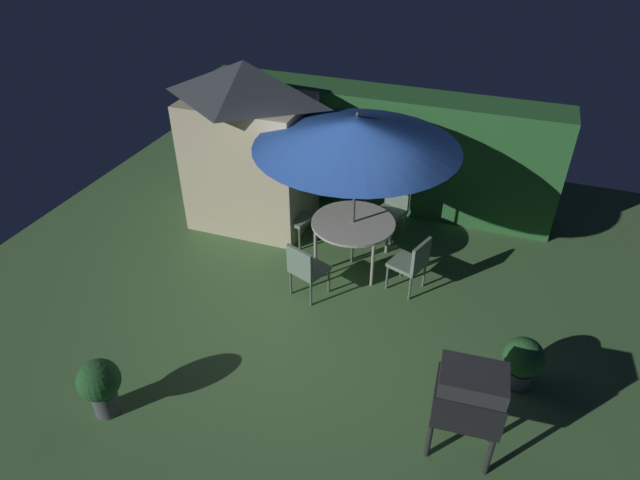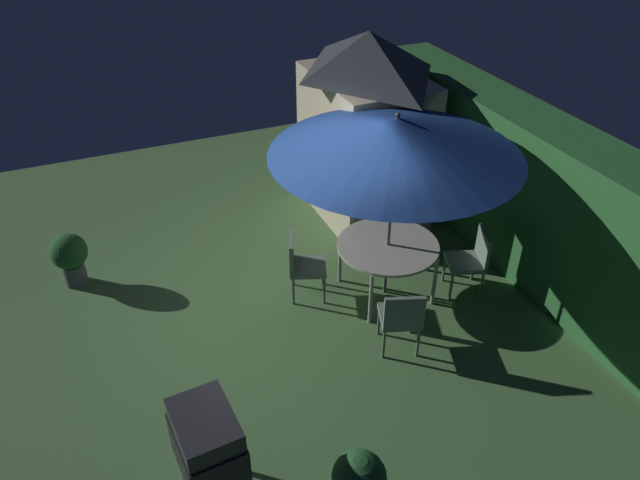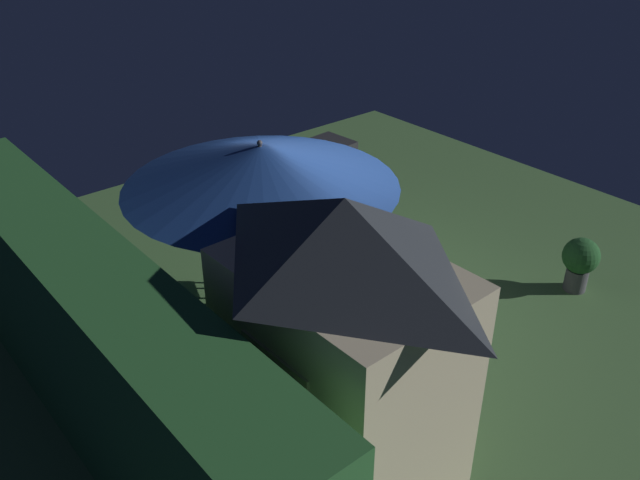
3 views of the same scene
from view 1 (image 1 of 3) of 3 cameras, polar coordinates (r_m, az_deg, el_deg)
name	(u,v)px [view 1 (image 1 of 3)]	position (r m, az deg, el deg)	size (l,w,h in m)	color
ground_plane	(306,312)	(7.90, -1.45, -7.59)	(11.00, 11.00, 0.00)	#47703D
hedge_backdrop	(375,148)	(10.13, 5.80, 9.61)	(6.45, 0.84, 2.12)	#28602D
garden_shed	(250,145)	(9.32, -7.39, 9.89)	(2.12, 1.53, 2.86)	#C6B793
patio_table	(353,225)	(8.44, 3.50, 1.59)	(1.30, 1.30, 0.77)	#B2ADA3
patio_umbrella	(357,132)	(7.71, 3.90, 11.27)	(2.97, 2.97, 2.54)	#4C4C51
bbq_grill	(470,396)	(5.95, 15.42, -15.54)	(0.74, 0.55, 1.20)	black
chair_near_shed	(393,207)	(9.34, 7.62, 3.44)	(0.59, 0.59, 0.90)	slate
chair_far_side	(293,213)	(9.11, -2.89, 2.88)	(0.57, 0.56, 0.90)	slate
chair_toward_hedge	(306,268)	(7.85, -1.52, -2.92)	(0.59, 0.60, 0.90)	slate
chair_toward_house	(412,262)	(8.08, 9.68, -2.28)	(0.59, 0.59, 0.90)	slate
potted_plant_by_shed	(522,361)	(7.12, 20.46, -11.80)	(0.49, 0.49, 0.70)	#4C4C51
potted_plant_by_grill	(100,384)	(6.84, -22.06, -13.86)	(0.49, 0.49, 0.77)	#4C4C51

